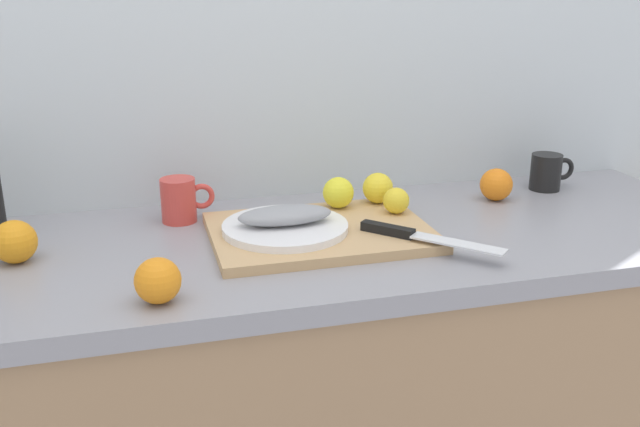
% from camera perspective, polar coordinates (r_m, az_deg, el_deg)
% --- Properties ---
extents(back_wall, '(3.20, 0.05, 2.50)m').
position_cam_1_polar(back_wall, '(1.64, -6.19, 13.29)').
color(back_wall, silver).
rests_on(back_wall, ground_plane).
extents(cutting_board, '(0.44, 0.32, 0.02)m').
position_cam_1_polar(cutting_board, '(1.42, 0.00, -1.53)').
color(cutting_board, tan).
rests_on(cutting_board, kitchen_counter).
extents(white_plate, '(0.25, 0.25, 0.01)m').
position_cam_1_polar(white_plate, '(1.40, -2.80, -1.17)').
color(white_plate, white).
rests_on(white_plate, cutting_board).
extents(fish_fillet, '(0.19, 0.08, 0.04)m').
position_cam_1_polar(fish_fillet, '(1.39, -2.82, -0.18)').
color(fish_fillet, gray).
rests_on(fish_fillet, white_plate).
extents(chef_knife, '(0.22, 0.23, 0.02)m').
position_cam_1_polar(chef_knife, '(1.37, 7.48, -1.70)').
color(chef_knife, silver).
rests_on(chef_knife, cutting_board).
extents(lemon_0, '(0.07, 0.07, 0.07)m').
position_cam_1_polar(lemon_0, '(1.53, 1.49, 1.70)').
color(lemon_0, yellow).
rests_on(lemon_0, cutting_board).
extents(lemon_1, '(0.07, 0.07, 0.07)m').
position_cam_1_polar(lemon_1, '(1.57, 4.69, 2.07)').
color(lemon_1, yellow).
rests_on(lemon_1, cutting_board).
extents(lemon_2, '(0.06, 0.06, 0.06)m').
position_cam_1_polar(lemon_2, '(1.50, 6.16, 1.04)').
color(lemon_2, yellow).
rests_on(lemon_2, cutting_board).
extents(coffee_mug_1, '(0.11, 0.07, 0.09)m').
position_cam_1_polar(coffee_mug_1, '(1.82, 17.85, 3.23)').
color(coffee_mug_1, black).
rests_on(coffee_mug_1, kitchen_counter).
extents(coffee_mug_2, '(0.11, 0.07, 0.09)m').
position_cam_1_polar(coffee_mug_2, '(1.53, -11.23, 1.08)').
color(coffee_mug_2, '#CC3F38').
rests_on(coffee_mug_2, kitchen_counter).
extents(orange_0, '(0.08, 0.08, 0.08)m').
position_cam_1_polar(orange_0, '(1.16, -12.96, -5.30)').
color(orange_0, orange).
rests_on(orange_0, kitchen_counter).
extents(orange_1, '(0.08, 0.08, 0.08)m').
position_cam_1_polar(orange_1, '(1.70, 14.04, 2.28)').
color(orange_1, orange).
rests_on(orange_1, kitchen_counter).
extents(orange_2, '(0.08, 0.08, 0.08)m').
position_cam_1_polar(orange_2, '(1.40, -23.42, -2.11)').
color(orange_2, orange).
rests_on(orange_2, kitchen_counter).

